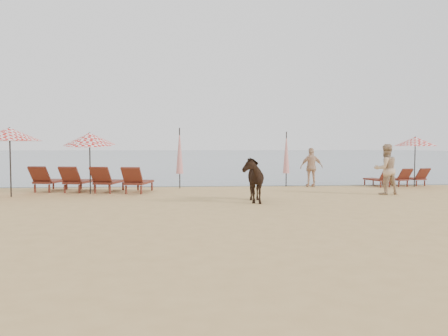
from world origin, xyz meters
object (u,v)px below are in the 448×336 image
at_px(umbrella_open_left_b, 90,139).
at_px(umbrella_open_right, 415,142).
at_px(beachgoer_right_b, 312,167).
at_px(lounger_cluster_left, 92,180).
at_px(lounger_cluster_right, 398,178).
at_px(umbrella_open_left_a, 10,134).
at_px(cow, 251,179).
at_px(umbrella_closed_right, 286,153).
at_px(beachgoer_right_a, 386,169).
at_px(umbrella_closed_left, 180,151).

relative_size(umbrella_open_left_b, umbrella_open_right, 1.08).
distance_m(umbrella_open_right, beachgoer_right_b, 4.74).
distance_m(lounger_cluster_left, lounger_cluster_right, 13.37).
height_order(umbrella_open_left_a, umbrella_open_left_b, umbrella_open_left_a).
distance_m(umbrella_open_left_a, beachgoer_right_b, 12.29).
distance_m(umbrella_open_left_b, cow, 6.57).
relative_size(umbrella_open_left_a, beachgoer_right_b, 1.43).
height_order(umbrella_closed_right, beachgoer_right_b, umbrella_closed_right).
relative_size(lounger_cluster_right, umbrella_open_left_b, 1.16).
bearing_deg(lounger_cluster_left, beachgoer_right_a, 3.68).
distance_m(lounger_cluster_left, umbrella_closed_right, 8.43).
height_order(lounger_cluster_right, beachgoer_right_a, beachgoer_right_a).
xyz_separation_m(lounger_cluster_right, cow, (-7.40, -4.96, 0.36)).
height_order(umbrella_open_left_a, umbrella_closed_right, umbrella_open_left_a).
height_order(umbrella_closed_left, umbrella_closed_right, umbrella_closed_left).
xyz_separation_m(umbrella_closed_right, cow, (-2.30, -5.15, -0.77)).
relative_size(umbrella_closed_left, umbrella_closed_right, 1.06).
bearing_deg(umbrella_open_left_a, umbrella_open_right, 2.28).
xyz_separation_m(lounger_cluster_left, beachgoer_right_b, (9.29, 1.59, 0.38)).
bearing_deg(umbrella_closed_left, umbrella_open_left_a, -155.89).
xyz_separation_m(lounger_cluster_right, umbrella_closed_right, (-5.10, 0.19, 1.13)).
xyz_separation_m(cow, beachgoer_right_a, (5.37, 1.77, 0.21)).
distance_m(lounger_cluster_right, beachgoer_right_b, 4.02).
bearing_deg(cow, umbrella_closed_right, 65.66).
distance_m(umbrella_open_right, beachgoer_right_a, 3.98).
xyz_separation_m(umbrella_closed_left, beachgoer_right_b, (5.87, 0.26, -0.73)).
bearing_deg(beachgoer_right_a, umbrella_open_left_b, -11.44).
xyz_separation_m(lounger_cluster_right, umbrella_open_right, (0.58, -0.39, 1.63)).
bearing_deg(umbrella_closed_left, lounger_cluster_right, 1.45).
xyz_separation_m(lounger_cluster_left, umbrella_closed_right, (8.18, 1.77, 1.03)).
distance_m(umbrella_open_left_a, umbrella_closed_right, 11.21).
distance_m(umbrella_open_left_a, umbrella_closed_left, 6.59).
height_order(umbrella_open_left_a, cow, umbrella_open_left_a).
xyz_separation_m(lounger_cluster_right, beachgoer_right_a, (-2.04, -3.19, 0.57)).
height_order(umbrella_open_right, cow, umbrella_open_right).
bearing_deg(beachgoer_right_a, umbrella_open_right, -139.47).
height_order(umbrella_open_right, umbrella_closed_right, umbrella_closed_right).
bearing_deg(umbrella_open_left_b, umbrella_open_right, -3.44).
relative_size(umbrella_open_left_a, beachgoer_right_a, 1.31).
bearing_deg(cow, lounger_cluster_left, 149.79).
bearing_deg(lounger_cluster_right, beachgoer_right_a, -137.12).
xyz_separation_m(cow, beachgoer_right_b, (3.41, 4.97, 0.13)).
xyz_separation_m(umbrella_open_left_b, umbrella_open_right, (13.79, 1.80, -0.08)).
bearing_deg(cow, beachgoer_right_b, 55.28).
relative_size(umbrella_closed_right, beachgoer_right_a, 1.29).
bearing_deg(umbrella_open_left_b, umbrella_closed_right, 5.49).
bearing_deg(umbrella_closed_right, umbrella_open_right, -5.82).
height_order(lounger_cluster_left, cow, cow).
distance_m(umbrella_open_left_a, umbrella_open_left_b, 2.74).
bearing_deg(umbrella_open_left_b, umbrella_closed_left, 19.20).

